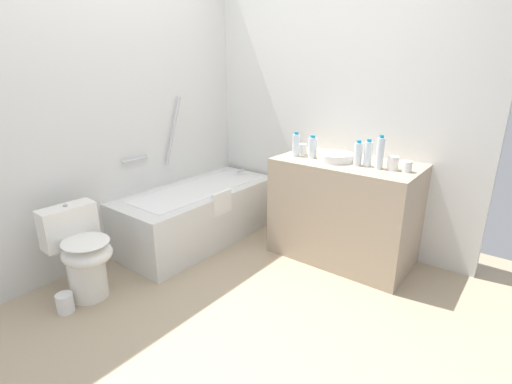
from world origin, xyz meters
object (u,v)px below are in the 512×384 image
sink_basin (335,157)px  water_bottle_4 (368,154)px  drinking_glass_0 (393,163)px  toilet_paper_roll (65,303)px  water_bottle_3 (358,154)px  water_bottle_0 (296,145)px  sink_faucet (344,153)px  toilet (82,253)px  water_bottle_1 (312,147)px  drinking_glass_2 (407,167)px  drinking_glass_1 (303,149)px  bathtub (199,212)px  water_bottle_2 (380,153)px

sink_basin → water_bottle_4: size_ratio=1.37×
drinking_glass_0 → toilet_paper_roll: size_ratio=0.77×
water_bottle_3 → water_bottle_0: bearing=92.6°
sink_basin → sink_faucet: sink_faucet is taller
toilet → sink_faucet: 2.16m
water_bottle_4 → drinking_glass_0: 0.19m
water_bottle_1 → drinking_glass_0: bearing=-87.5°
water_bottle_3 → water_bottle_1: bearing=89.4°
toilet → sink_basin: bearing=58.2°
toilet → drinking_glass_2: drinking_glass_2 is taller
water_bottle_3 → drinking_glass_1: 0.53m
water_bottle_4 → toilet_paper_roll: bearing=144.3°
water_bottle_1 → water_bottle_0: bearing=101.7°
water_bottle_3 → drinking_glass_0: water_bottle_3 is taller
drinking_glass_2 → water_bottle_0: bearing=94.5°
drinking_glass_2 → toilet_paper_roll: size_ratio=0.60×
drinking_glass_2 → toilet_paper_roll: bearing=139.2°
bathtub → sink_basin: bearing=-68.2°
sink_basin → water_bottle_0: size_ratio=1.40×
sink_basin → drinking_glass_2: bearing=-87.7°
water_bottle_4 → toilet_paper_roll: (-1.80, 1.30, -0.88)m
water_bottle_1 → water_bottle_2: size_ratio=0.75×
bathtub → water_bottle_3: bathtub is taller
drinking_glass_0 → toilet_paper_roll: (-1.82, 1.48, -0.83)m
water_bottle_0 → sink_faucet: bearing=-57.4°
sink_basin → bathtub: bearing=111.8°
toilet → drinking_glass_2: (1.63, -1.66, 0.55)m
toilet → water_bottle_2: 2.25m
water_bottle_1 → drinking_glass_2: bearing=-86.8°
bathtub → toilet_paper_roll: size_ratio=11.58×
water_bottle_1 → toilet_paper_roll: water_bottle_1 is taller
bathtub → water_bottle_3: 1.55m
water_bottle_2 → drinking_glass_2: size_ratio=3.20×
water_bottle_0 → drinking_glass_0: (0.06, -0.80, -0.04)m
drinking_glass_2 → water_bottle_3: bearing=97.4°
water_bottle_0 → drinking_glass_0: 0.80m
sink_basin → water_bottle_2: water_bottle_2 is taller
water_bottle_1 → drinking_glass_1: 0.14m
water_bottle_3 → drinking_glass_2: water_bottle_3 is taller
sink_basin → drinking_glass_0: bearing=-88.9°
drinking_glass_1 → water_bottle_2: bearing=-94.1°
water_bottle_0 → bathtub: bearing=117.0°
water_bottle_0 → water_bottle_1: 0.14m
bathtub → water_bottle_0: (0.40, -0.79, 0.67)m
bathtub → drinking_glass_2: size_ratio=19.44×
sink_basin → water_bottle_4: water_bottle_4 is taller
water_bottle_2 → drinking_glass_1: water_bottle_2 is taller
water_bottle_3 → toilet_paper_roll: water_bottle_3 is taller
drinking_glass_2 → water_bottle_4: bearing=95.6°
water_bottle_1 → drinking_glass_2: (0.04, -0.76, -0.05)m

